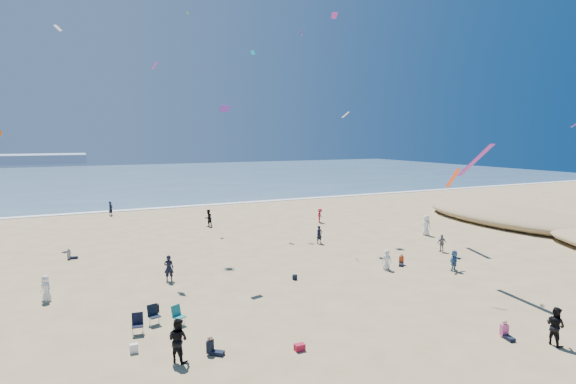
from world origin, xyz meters
name	(u,v)px	position (x,y,z in m)	size (l,w,h in m)	color
ground	(328,364)	(0.00, 0.00, 0.00)	(220.00, 220.00, 0.00)	tan
ocean	(118,178)	(0.00, 95.00, 0.03)	(220.00, 100.00, 0.06)	#476B84
surf_line	(153,209)	(0.00, 45.00, 0.04)	(220.00, 1.20, 0.08)	white
standing_flyers	(311,247)	(7.24, 14.84, 0.85)	(32.68, 45.62, 1.94)	white
seated_group	(305,304)	(1.76, 5.37, 0.42)	(23.06, 30.97, 0.84)	silver
chair_cluster	(157,318)	(-5.74, 6.67, 0.50)	(2.74, 1.50, 1.00)	black
white_tote	(134,348)	(-7.10, 4.51, 0.20)	(0.35, 0.20, 0.40)	white
black_backpack	(156,308)	(-5.45, 8.92, 0.19)	(0.30, 0.22, 0.38)	black
cooler	(300,347)	(-0.49, 1.59, 0.15)	(0.45, 0.30, 0.30)	#AB1832
navy_bag	(295,277)	(3.70, 10.54, 0.17)	(0.28, 0.18, 0.34)	black
kites_aloft	(354,67)	(9.67, 12.94, 14.36)	(44.26, 40.52, 30.35)	#EC5E09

